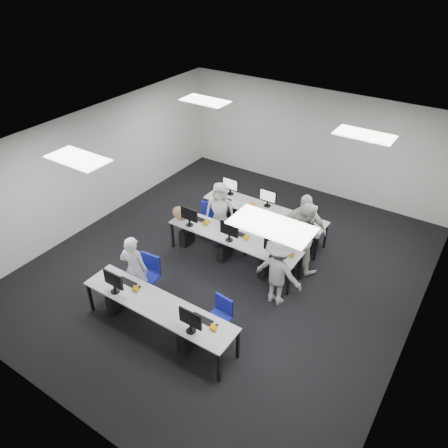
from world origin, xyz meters
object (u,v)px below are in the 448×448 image
Objects in this scene: student_1 at (304,236)px; student_2 at (220,211)px; chair_1 at (218,325)px; photographer at (279,271)px; desk_front at (158,306)px; chair_0 at (147,285)px; chair_4 at (281,253)px; chair_7 at (296,253)px; chair_2 at (208,224)px; student_3 at (302,230)px; chair_3 at (241,241)px; chair_6 at (250,234)px; student_0 at (134,269)px; desk_mid at (234,238)px; chair_5 at (212,219)px.

student_2 is (-2.25, 0.01, -0.10)m from student_1.
chair_1 is 0.53× the size of photographer.
desk_front is 3.31× the size of chair_0.
chair_4 is 0.63× the size of student_2.
chair_7 is (2.12, 2.72, -0.01)m from chair_0.
chair_2 is 0.47× the size of student_3.
chair_3 is 1.00× the size of chair_6.
chair_2 is 1.14m from chair_6.
chair_4 is at bearing -144.40° from student_0.
chair_1 is 1.61m from photographer.
chair_3 is (0.79, 2.48, -0.05)m from chair_0.
desk_mid is 1.89× the size of student_1.
student_3 reaches higher than photographer.
chair_6 is 0.52× the size of photographer.
student_3 is (1.33, -0.00, 0.64)m from chair_6.
desk_front is at bearing -143.95° from chair_1.
chair_4 is at bearing -16.50° from chair_6.
chair_6 is at bearing 115.25° from chair_1.
chair_2 is 0.49× the size of student_1.
chair_0 is at bearing -118.92° from chair_7.
student_2 is (-1.81, 2.77, 0.48)m from chair_1.
student_0 is (0.18, -2.99, 0.49)m from chair_5.
student_0 is 3.76m from student_3.
chair_7 is 1.47m from photographer.
chair_1 is 0.90× the size of chair_7.
student_2 is (0.35, -0.15, 0.46)m from chair_5.
student_2 is at bearing 139.76° from desk_mid.
chair_5 is at bearing -26.75° from photographer.
chair_1 is 0.50× the size of student_1.
desk_front is at bearing -111.56° from chair_4.
chair_3 is (-0.10, 3.12, -0.42)m from desk_front.
chair_2 is (-2.14, 2.71, -0.00)m from chair_1.
student_2 reaches higher than chair_5.
desk_front is at bearing -90.00° from desk_mid.
chair_7 is 0.63× the size of student_2.
desk_front is at bearing 81.64° from student_1.
student_1 is (1.39, 3.31, 0.17)m from desk_front.
chair_7 is (1.29, -0.10, 0.04)m from chair_6.
chair_7 is at bearing 27.62° from chair_4.
chair_3 is 0.51× the size of photographer.
student_3 is at bearing 89.74° from chair_1.
student_2 is at bearing -27.68° from photographer.
desk_mid is at bearing -162.49° from student_3.
desk_front is at bearing 56.45° from photographer.
student_0 is 2.84m from student_2.
student_1 reaches higher than chair_2.
chair_0 reaches higher than chair_5.
student_1 is (1.49, 0.20, 0.59)m from chair_3.
chair_1 is at bearing -72.55° from chair_5.
student_0 is at bearing -108.65° from chair_6.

